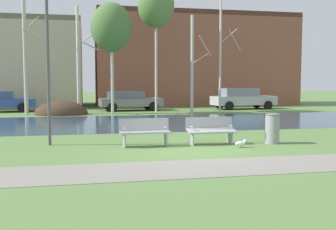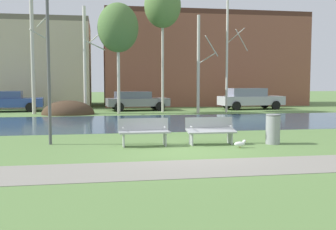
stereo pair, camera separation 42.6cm
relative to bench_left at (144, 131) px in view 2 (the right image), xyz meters
name	(u,v)px [view 2 (the right image)]	position (x,y,z in m)	size (l,w,h in m)	color
ground_plane	(146,120)	(1.09, 8.84, -0.47)	(120.00, 120.00, 0.00)	#5B7F42
paved_path_strip	(207,168)	(1.09, -3.48, -0.47)	(60.00, 1.96, 0.01)	gray
river_band	(149,122)	(1.09, 7.45, -0.47)	(80.00, 8.35, 0.01)	#2D475B
soil_mound	(68,114)	(-3.30, 13.27, -0.47)	(3.26, 2.78, 1.75)	#423021
bench_left	(144,131)	(0.00, 0.00, 0.00)	(1.61, 0.58, 0.87)	#9EA0A3
bench_right	(210,130)	(2.17, 0.00, 0.00)	(1.61, 0.59, 0.87)	#9EA0A3
trash_bin	(273,129)	(4.19, -0.29, 0.03)	(0.49, 0.49, 0.98)	gray
seagull	(240,144)	(2.87, -0.87, -0.34)	(0.42, 0.15, 0.25)	white
streetlamp	(48,24)	(-2.97, 0.84, 3.37)	(0.32, 0.32, 5.83)	#4C4C51
birch_far_left	(33,44)	(-5.40, 13.75, 3.89)	(1.09, 1.88, 8.64)	#BCB7A8
birch_left	(85,59)	(-2.19, 13.59, 2.99)	(1.40, 2.52, 6.77)	beige
birch_center_left	(118,28)	(-0.14, 13.25, 4.94)	(2.58, 2.58, 6.98)	beige
birch_center	(163,6)	(2.86, 14.18, 6.55)	(2.43, 2.43, 9.05)	beige
birch_center_right	(199,64)	(4.98, 12.64, 2.71)	(1.37, 2.35, 6.27)	#BCB7A8
birch_right	(228,51)	(7.01, 13.02, 3.58)	(1.45, 2.51, 8.01)	beige
parked_van_nearest_blue	(6,101)	(-7.65, 16.33, 0.28)	(4.82, 2.40, 1.40)	#2D4793
parked_sedan_second_grey	(136,100)	(1.22, 15.89, 0.26)	(4.49, 2.38, 1.35)	slate
parked_hatch_third_silver	(250,98)	(9.65, 15.73, 0.34)	(4.87, 2.24, 1.56)	#B2B5BC
building_beige_block	(18,64)	(-8.08, 23.13, 3.03)	(12.01, 8.80, 7.00)	#BCAD8E
building_brick_low	(202,60)	(7.73, 22.52, 3.47)	(17.22, 6.87, 7.88)	brown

